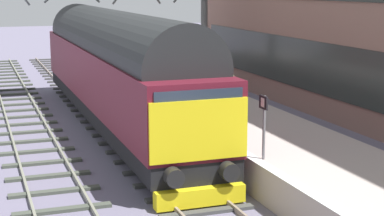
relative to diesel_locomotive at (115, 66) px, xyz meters
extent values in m
plane|color=slate|center=(0.00, -5.16, -2.49)|extent=(140.00, 140.00, 0.00)
cube|color=gray|center=(-0.72, -5.16, -2.41)|extent=(0.07, 60.00, 0.15)
cube|color=gray|center=(0.72, -5.16, -2.41)|extent=(0.07, 60.00, 0.15)
cube|color=#40413F|center=(0.00, -10.27, -2.44)|extent=(2.50, 0.26, 0.09)
cube|color=#40413F|center=(0.00, -8.99, -2.44)|extent=(2.50, 0.26, 0.09)
cube|color=#40413F|center=(0.00, -7.72, -2.44)|extent=(2.50, 0.26, 0.09)
cube|color=#40413F|center=(0.00, -6.44, -2.44)|extent=(2.50, 0.26, 0.09)
cube|color=#40413F|center=(0.00, -5.16, -2.44)|extent=(2.50, 0.26, 0.09)
cube|color=#40413F|center=(0.00, -3.89, -2.44)|extent=(2.50, 0.26, 0.09)
cube|color=#40413F|center=(0.00, -2.61, -2.44)|extent=(2.50, 0.26, 0.09)
cube|color=#40413F|center=(0.00, -1.33, -2.44)|extent=(2.50, 0.26, 0.09)
cube|color=#40413F|center=(0.00, -0.06, -2.44)|extent=(2.50, 0.26, 0.09)
cube|color=#40413F|center=(0.00, 1.22, -2.44)|extent=(2.50, 0.26, 0.09)
cube|color=#40413F|center=(0.00, 2.50, -2.44)|extent=(2.50, 0.26, 0.09)
cube|color=#40413F|center=(0.00, 3.77, -2.44)|extent=(2.50, 0.26, 0.09)
cube|color=#40413F|center=(0.00, 5.05, -2.44)|extent=(2.50, 0.26, 0.09)
cube|color=#40413F|center=(0.00, 6.33, -2.44)|extent=(2.50, 0.26, 0.09)
cube|color=#40413F|center=(0.00, 7.60, -2.44)|extent=(2.50, 0.26, 0.09)
cube|color=#40413F|center=(0.00, 8.88, -2.44)|extent=(2.50, 0.26, 0.09)
cube|color=#40413F|center=(0.00, 10.16, -2.44)|extent=(2.50, 0.26, 0.09)
cube|color=#40413F|center=(0.00, 11.43, -2.44)|extent=(2.50, 0.26, 0.09)
cube|color=#40413F|center=(0.00, 12.71, -2.44)|extent=(2.50, 0.26, 0.09)
cube|color=#40413F|center=(0.00, 13.99, -2.44)|extent=(2.50, 0.26, 0.09)
cube|color=#40413F|center=(0.00, 15.26, -2.44)|extent=(2.50, 0.26, 0.09)
cube|color=#40413F|center=(0.00, 16.54, -2.44)|extent=(2.50, 0.26, 0.09)
cube|color=#40413F|center=(0.00, 17.82, -2.44)|extent=(2.50, 0.26, 0.09)
cube|color=#40413F|center=(0.00, 19.09, -2.44)|extent=(2.50, 0.26, 0.09)
cube|color=#40413F|center=(0.00, 20.37, -2.44)|extent=(2.50, 0.26, 0.09)
cube|color=#40413F|center=(0.00, 21.65, -2.44)|extent=(2.50, 0.26, 0.09)
cube|color=#40413F|center=(0.00, 22.92, -2.44)|extent=(2.50, 0.26, 0.09)
cube|color=#40413F|center=(0.00, 24.20, -2.44)|extent=(2.50, 0.26, 0.09)
cube|color=gray|center=(-4.13, -5.16, -2.41)|extent=(0.07, 60.00, 0.15)
cube|color=gray|center=(-2.69, -5.16, -2.41)|extent=(0.07, 60.00, 0.15)
cube|color=#41473D|center=(-3.41, -8.91, -2.44)|extent=(2.50, 0.26, 0.09)
cube|color=#41473D|center=(-3.41, -7.41, -2.44)|extent=(2.50, 0.26, 0.09)
cube|color=#41473D|center=(-3.41, -5.91, -2.44)|extent=(2.50, 0.26, 0.09)
cube|color=#41473D|center=(-3.41, -4.41, -2.44)|extent=(2.50, 0.26, 0.09)
cube|color=#41473D|center=(-3.41, -2.91, -2.44)|extent=(2.50, 0.26, 0.09)
cube|color=#41473D|center=(-3.41, -1.41, -2.44)|extent=(2.50, 0.26, 0.09)
cube|color=#41473D|center=(-3.41, 0.09, -2.44)|extent=(2.50, 0.26, 0.09)
cube|color=#41473D|center=(-3.41, 1.59, -2.44)|extent=(2.50, 0.26, 0.09)
cube|color=#41473D|center=(-3.41, 3.09, -2.44)|extent=(2.50, 0.26, 0.09)
cube|color=#41473D|center=(-3.41, 4.59, -2.44)|extent=(2.50, 0.26, 0.09)
cube|color=#41473D|center=(-3.41, 6.09, -2.44)|extent=(2.50, 0.26, 0.09)
cube|color=#41473D|center=(-3.41, 7.59, -2.44)|extent=(2.50, 0.26, 0.09)
cube|color=#41473D|center=(-3.41, 9.09, -2.44)|extent=(2.50, 0.26, 0.09)
cube|color=#41473D|center=(-3.41, 10.59, -2.44)|extent=(2.50, 0.26, 0.09)
cube|color=#41473D|center=(-3.41, 12.09, -2.44)|extent=(2.50, 0.26, 0.09)
cube|color=#41473D|center=(-3.41, 13.59, -2.44)|extent=(2.50, 0.26, 0.09)
cube|color=#41473D|center=(-3.41, 15.09, -2.44)|extent=(2.50, 0.26, 0.09)
cube|color=#41473D|center=(-3.41, 16.59, -2.44)|extent=(2.50, 0.26, 0.09)
cube|color=#41473D|center=(-3.41, 18.09, -2.44)|extent=(2.50, 0.26, 0.09)
cube|color=#41473D|center=(-3.41, 19.59, -2.44)|extent=(2.50, 0.26, 0.09)
cube|color=#41473D|center=(-3.41, 21.09, -2.44)|extent=(2.50, 0.26, 0.09)
cube|color=#41473D|center=(-3.41, 22.59, -2.44)|extent=(2.50, 0.26, 0.09)
cube|color=#41473D|center=(-3.41, 24.09, -2.44)|extent=(2.50, 0.26, 0.09)
cube|color=#B2A39D|center=(3.60, -5.16, -1.99)|extent=(4.00, 44.00, 1.00)
cube|color=silver|center=(1.75, -5.16, -1.48)|extent=(0.30, 44.00, 0.01)
cube|color=black|center=(0.00, 0.04, -1.67)|extent=(2.56, 19.39, 0.60)
cube|color=#581421|center=(0.00, 0.04, -0.32)|extent=(2.70, 19.39, 2.10)
cylinder|color=black|center=(0.00, 0.04, 0.91)|extent=(2.56, 17.83, 2.57)
cube|color=yellow|center=(0.00, -9.70, -0.47)|extent=(2.65, 0.08, 1.58)
cube|color=#232D3D|center=(0.00, -9.68, 0.26)|extent=(2.38, 0.04, 0.64)
cube|color=#232D3D|center=(1.37, 0.04, -0.02)|extent=(0.04, 13.57, 0.44)
cylinder|color=black|center=(-0.75, -9.91, -1.57)|extent=(0.48, 0.35, 0.48)
cylinder|color=black|center=(0.75, -9.91, -1.57)|extent=(0.48, 0.35, 0.48)
cube|color=yellow|center=(0.00, -9.76, -2.20)|extent=(2.43, 0.36, 0.47)
cylinder|color=black|center=(0.00, -7.85, -1.97)|extent=(1.64, 1.04, 1.04)
cylinder|color=black|center=(0.00, -6.75, -1.97)|extent=(1.64, 1.04, 1.04)
cylinder|color=black|center=(0.00, -5.65, -1.97)|extent=(1.64, 1.04, 1.04)
cylinder|color=black|center=(0.00, 5.72, -1.97)|extent=(1.64, 1.04, 1.04)
cylinder|color=black|center=(0.00, 6.82, -1.97)|extent=(1.64, 1.04, 1.04)
cylinder|color=black|center=(0.00, 7.92, -1.97)|extent=(1.64, 1.04, 1.04)
cylinder|color=slate|center=(1.96, -9.41, -0.61)|extent=(0.08, 0.08, 1.74)
cube|color=black|center=(1.93, -9.41, 0.08)|extent=(0.05, 0.44, 0.36)
cube|color=white|center=(1.90, -9.41, 0.08)|extent=(0.01, 0.20, 0.24)
cylinder|color=#323640|center=(3.45, -3.56, -1.06)|extent=(0.13, 0.13, 0.84)
cylinder|color=#323640|center=(3.49, -3.36, -1.06)|extent=(0.13, 0.13, 0.84)
cylinder|color=#556D46|center=(3.47, -3.46, -0.36)|extent=(0.40, 0.40, 0.56)
sphere|color=tan|center=(3.47, -3.46, 0.05)|extent=(0.22, 0.22, 0.22)
cylinder|color=#556D46|center=(3.43, -3.67, -0.36)|extent=(0.09, 0.09, 0.52)
cylinder|color=#556D46|center=(3.51, -3.25, -0.36)|extent=(0.09, 0.09, 0.52)
cylinder|color=slate|center=(6.50, 7.24, 0.43)|extent=(0.36, 0.36, 5.84)
camera|label=1|loc=(-5.31, -24.13, 3.17)|focal=58.27mm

